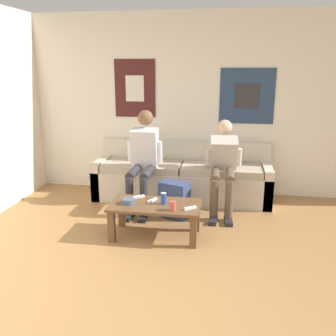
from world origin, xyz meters
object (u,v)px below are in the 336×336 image
backpack (174,201)px  pillar_candle (173,206)px  couch (182,179)px  coffee_table (155,210)px  game_controller_near_left (190,208)px  ceramic_bowl (128,201)px  game_controller_far_center (138,197)px  drink_can_blue (164,198)px  person_seated_adult (143,156)px  game_controller_near_right (152,200)px  person_seated_teen (223,163)px

backpack → pillar_candle: size_ratio=3.93×
couch → coffee_table: size_ratio=2.48×
couch → game_controller_near_left: couch is taller
ceramic_bowl → game_controller_far_center: size_ratio=1.09×
drink_can_blue → game_controller_near_left: size_ratio=0.92×
person_seated_adult → ceramic_bowl: bearing=-87.7°
backpack → game_controller_near_right: size_ratio=3.06×
backpack → game_controller_near_right: backpack is taller
pillar_candle → game_controller_near_right: pillar_candle is taller
drink_can_blue → game_controller_far_center: bearing=155.4°
coffee_table → backpack: (0.13, 0.57, -0.09)m
person_seated_adult → game_controller_far_center: size_ratio=9.28×
ceramic_bowl → person_seated_teen: bearing=43.7°
ceramic_bowl → drink_can_blue: bearing=7.6°
pillar_candle → couch: bearing=93.0°
couch → ceramic_bowl: bearing=-108.2°
backpack → game_controller_near_right: 0.55m
drink_can_blue → person_seated_adult: bearing=115.8°
person_seated_adult → game_controller_near_left: 1.24m
game_controller_far_center → person_seated_teen: bearing=39.1°
coffee_table → ceramic_bowl: (-0.29, -0.03, 0.11)m
game_controller_far_center → person_seated_adult: bearing=98.0°
pillar_candle → drink_can_blue: bearing=125.2°
couch → pillar_candle: size_ratio=21.54×
ceramic_bowl → drink_can_blue: (0.38, 0.05, 0.03)m
person_seated_adult → game_controller_far_center: 0.78m
backpack → ceramic_bowl: backpack is taller
game_controller_near_left → game_controller_far_center: (-0.61, 0.26, 0.00)m
coffee_table → person_seated_teen: bearing=52.6°
pillar_candle → person_seated_teen: bearing=65.5°
couch → coffee_table: couch is taller
couch → person_seated_teen: (0.57, -0.35, 0.35)m
coffee_table → couch: bearing=83.8°
coffee_table → drink_can_blue: drink_can_blue is taller
ceramic_bowl → game_controller_near_left: (0.68, -0.06, -0.02)m
person_seated_adult → drink_can_blue: person_seated_adult is taller
ceramic_bowl → game_controller_near_right: bearing=23.5°
person_seated_adult → game_controller_near_right: person_seated_adult is taller
couch → ceramic_bowl: (-0.43, -1.31, 0.12)m
couch → person_seated_adult: 0.73m
person_seated_teen → game_controller_near_left: bearing=-107.4°
couch → ceramic_bowl: couch is taller
game_controller_near_left → game_controller_far_center: same height
backpack → drink_can_blue: bearing=-93.9°
coffee_table → ceramic_bowl: 0.31m
coffee_table → pillar_candle: bearing=-36.0°
person_seated_teen → game_controller_near_left: person_seated_teen is taller
backpack → ceramic_bowl: size_ratio=2.99×
backpack → game_controller_far_center: bearing=-130.7°
person_seated_teen → person_seated_adult: bearing=-177.8°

